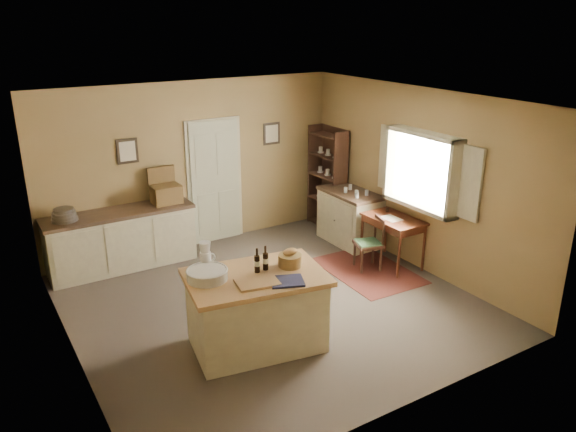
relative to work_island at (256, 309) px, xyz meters
name	(u,v)px	position (x,y,z in m)	size (l,w,h in m)	color
ground	(272,303)	(0.65, 0.77, -0.48)	(5.00, 5.00, 0.00)	brown
wall_back	(194,165)	(0.65, 3.27, 0.87)	(5.00, 0.10, 2.70)	olive
wall_front	(408,285)	(0.65, -1.73, 0.87)	(5.00, 0.10, 2.70)	olive
wall_left	(63,250)	(-1.85, 0.77, 0.87)	(0.10, 5.00, 2.70)	olive
wall_right	(417,180)	(3.15, 0.77, 0.87)	(0.10, 5.00, 2.70)	olive
ceiling	(269,100)	(0.65, 0.77, 2.22)	(5.00, 5.00, 0.00)	silver
door	(215,180)	(1.00, 3.24, 0.57)	(0.97, 0.06, 2.11)	#B8B99B
framed_prints	(204,142)	(0.85, 3.25, 1.24)	(2.82, 0.02, 0.38)	black
window	(424,170)	(3.08, 0.57, 1.07)	(0.25, 1.99, 1.12)	beige
work_island	(256,309)	(0.00, 0.00, 0.00)	(1.69, 1.25, 1.20)	beige
sideboard	(122,237)	(-0.69, 2.97, 0.00)	(2.20, 0.62, 1.18)	beige
rug	(368,270)	(2.40, 0.89, -0.48)	(1.10, 1.60, 0.01)	#501F1A
writing_desk	(393,224)	(2.85, 0.89, 0.19)	(0.57, 0.94, 0.82)	#3B1A0F
desk_chair	(368,244)	(2.44, 0.96, -0.08)	(0.37, 0.37, 0.80)	#301C15
right_cabinet	(350,217)	(2.85, 1.95, -0.02)	(0.62, 1.12, 0.99)	beige
shelving_unit	(329,178)	(3.00, 2.77, 0.42)	(0.31, 0.82, 1.81)	#301C15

